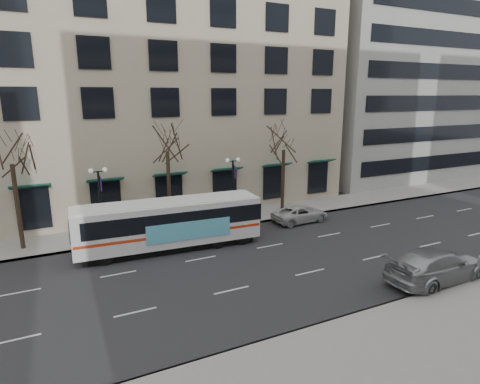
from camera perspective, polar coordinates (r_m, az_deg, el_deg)
ground at (r=23.53m, az=-3.61°, el=-11.45°), size 160.00×160.00×0.00m
sidewalk_far at (r=33.07m, az=-1.58°, el=-3.76°), size 80.00×4.00×0.15m
building_hotel at (r=41.24m, az=-18.31°, el=15.82°), size 40.00×20.00×24.00m
building_office at (r=57.60m, az=19.58°, el=20.44°), size 25.00×20.00×35.00m
tree_far_left at (r=28.80m, az=-29.91°, el=5.32°), size 3.60×3.60×8.34m
tree_far_mid at (r=29.81m, az=-10.36°, el=7.54°), size 3.60×3.60×8.55m
tree_far_right at (r=33.94m, az=6.27°, el=7.58°), size 3.60×3.60×8.06m
lamp_post_left at (r=28.97m, az=-19.22°, el=-1.16°), size 1.22×0.45×5.21m
lamp_post_right at (r=31.62m, az=-1.00°, el=0.82°), size 1.22×0.45×5.21m
city_bus at (r=26.82m, az=-9.86°, el=-4.32°), size 12.19×3.37×3.27m
silver_car at (r=24.71m, az=26.16°, el=-9.32°), size 6.37×2.71×1.83m
white_pickup at (r=32.65m, az=8.56°, el=-3.08°), size 4.76×2.33×1.30m
pay_station at (r=25.61m, az=30.93°, el=-8.61°), size 0.33×0.27×1.34m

